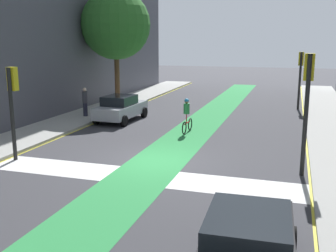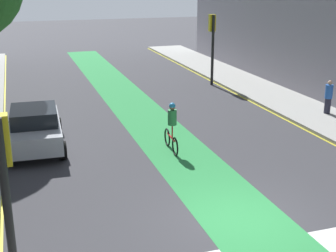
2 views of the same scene
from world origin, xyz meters
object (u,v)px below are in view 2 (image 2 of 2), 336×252
Objects in this scene: cyclist_in_lane at (172,126)px; traffic_signal_near_left at (4,175)px; traffic_signal_far_right at (212,36)px; car_silver_left_far at (35,127)px; pedestrian_sidewalk_right_a at (328,97)px.

traffic_signal_near_left is at bearing -128.95° from cyclist_in_lane.
cyclist_in_lane is (5.51, 6.81, -1.71)m from traffic_signal_near_left.
cyclist_in_lane is (-5.71, -9.71, -1.87)m from traffic_signal_far_right.
car_silver_left_far is (-10.38, -7.77, -2.04)m from traffic_signal_far_right.
car_silver_left_far is at bearing -143.18° from traffic_signal_far_right.
traffic_signal_far_right is 11.42m from cyclist_in_lane.
traffic_signal_far_right reaches higher than cyclist_in_lane.
traffic_signal_near_left is 8.93m from cyclist_in_lane.
pedestrian_sidewalk_right_a is (8.15, 2.02, -0.05)m from cyclist_in_lane.
traffic_signal_near_left is at bearing -95.44° from car_silver_left_far.
cyclist_in_lane reaches higher than car_silver_left_far.
pedestrian_sidewalk_right_a is (12.82, 0.09, 0.11)m from car_silver_left_far.
pedestrian_sidewalk_right_a is (13.66, 8.84, -1.76)m from traffic_signal_near_left.
traffic_signal_near_left reaches higher than pedestrian_sidewalk_right_a.
traffic_signal_far_right is at bearing 107.61° from pedestrian_sidewalk_right_a.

